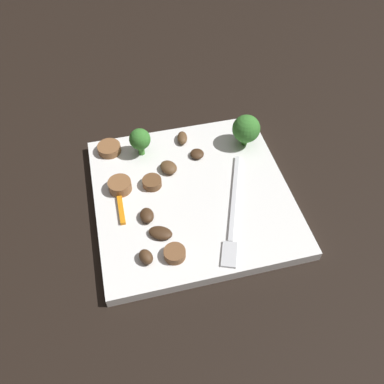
{
  "coord_description": "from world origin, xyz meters",
  "views": [
    {
      "loc": [
        0.34,
        -0.08,
        0.44
      ],
      "look_at": [
        0.0,
        0.0,
        0.02
      ],
      "focal_mm": 37.81,
      "sensor_mm": 36.0,
      "label": 1
    }
  ],
  "objects_px": {
    "mushroom_5": "(160,233)",
    "sausage_slice_2": "(109,149)",
    "broccoli_floret_1": "(140,140)",
    "mushroom_3": "(182,138)",
    "sausage_slice_0": "(175,254)",
    "pepper_strip_3": "(121,210)",
    "mushroom_1": "(147,215)",
    "mushroom_0": "(146,257)",
    "mushroom_4": "(169,167)",
    "sausage_slice_1": "(120,186)",
    "mushroom_2": "(197,154)",
    "plate": "(192,196)",
    "sausage_slice_3": "(152,182)",
    "fork": "(232,215)",
    "broccoli_floret_0": "(246,129)"
  },
  "relations": [
    {
      "from": "fork",
      "to": "sausage_slice_1",
      "type": "distance_m",
      "value": 0.16
    },
    {
      "from": "sausage_slice_1",
      "to": "pepper_strip_3",
      "type": "distance_m",
      "value": 0.04
    },
    {
      "from": "mushroom_5",
      "to": "sausage_slice_2",
      "type": "bearing_deg",
      "value": -164.36
    },
    {
      "from": "fork",
      "to": "mushroom_4",
      "type": "xyz_separation_m",
      "value": [
        -0.1,
        -0.06,
        0.0
      ]
    },
    {
      "from": "broccoli_floret_0",
      "to": "mushroom_4",
      "type": "bearing_deg",
      "value": -77.73
    },
    {
      "from": "broccoli_floret_0",
      "to": "mushroom_4",
      "type": "relative_size",
      "value": 1.89
    },
    {
      "from": "mushroom_0",
      "to": "mushroom_3",
      "type": "bearing_deg",
      "value": 155.39
    },
    {
      "from": "mushroom_0",
      "to": "mushroom_4",
      "type": "bearing_deg",
      "value": 157.96
    },
    {
      "from": "fork",
      "to": "mushroom_1",
      "type": "xyz_separation_m",
      "value": [
        -0.02,
        -0.11,
        0.0
      ]
    },
    {
      "from": "sausage_slice_3",
      "to": "mushroom_4",
      "type": "bearing_deg",
      "value": 128.34
    },
    {
      "from": "plate",
      "to": "mushroom_0",
      "type": "bearing_deg",
      "value": -41.13
    },
    {
      "from": "broccoli_floret_1",
      "to": "mushroom_3",
      "type": "height_order",
      "value": "broccoli_floret_1"
    },
    {
      "from": "sausage_slice_3",
      "to": "mushroom_3",
      "type": "distance_m",
      "value": 0.1
    },
    {
      "from": "fork",
      "to": "broccoli_floret_0",
      "type": "distance_m",
      "value": 0.14
    },
    {
      "from": "broccoli_floret_1",
      "to": "mushroom_3",
      "type": "bearing_deg",
      "value": 100.7
    },
    {
      "from": "mushroom_3",
      "to": "mushroom_5",
      "type": "distance_m",
      "value": 0.17
    },
    {
      "from": "fork",
      "to": "mushroom_2",
      "type": "distance_m",
      "value": 0.12
    },
    {
      "from": "mushroom_1",
      "to": "mushroom_0",
      "type": "bearing_deg",
      "value": -10.54
    },
    {
      "from": "broccoli_floret_1",
      "to": "sausage_slice_3",
      "type": "relative_size",
      "value": 1.66
    },
    {
      "from": "mushroom_3",
      "to": "sausage_slice_0",
      "type": "bearing_deg",
      "value": -15.36
    },
    {
      "from": "broccoli_floret_0",
      "to": "mushroom_2",
      "type": "distance_m",
      "value": 0.08
    },
    {
      "from": "sausage_slice_0",
      "to": "mushroom_4",
      "type": "distance_m",
      "value": 0.14
    },
    {
      "from": "plate",
      "to": "pepper_strip_3",
      "type": "bearing_deg",
      "value": -84.34
    },
    {
      "from": "mushroom_1",
      "to": "broccoli_floret_1",
      "type": "bearing_deg",
      "value": 174.26
    },
    {
      "from": "sausage_slice_1",
      "to": "mushroom_4",
      "type": "height_order",
      "value": "sausage_slice_1"
    },
    {
      "from": "mushroom_3",
      "to": "pepper_strip_3",
      "type": "relative_size",
      "value": 0.58
    },
    {
      "from": "sausage_slice_2",
      "to": "pepper_strip_3",
      "type": "height_order",
      "value": "sausage_slice_2"
    },
    {
      "from": "sausage_slice_2",
      "to": "sausage_slice_3",
      "type": "bearing_deg",
      "value": 31.99
    },
    {
      "from": "broccoli_floret_1",
      "to": "mushroom_4",
      "type": "height_order",
      "value": "broccoli_floret_1"
    },
    {
      "from": "sausage_slice_0",
      "to": "mushroom_5",
      "type": "relative_size",
      "value": 0.87
    },
    {
      "from": "broccoli_floret_0",
      "to": "mushroom_2",
      "type": "bearing_deg",
      "value": -83.64
    },
    {
      "from": "broccoli_floret_0",
      "to": "sausage_slice_0",
      "type": "distance_m",
      "value": 0.22
    },
    {
      "from": "sausage_slice_1",
      "to": "sausage_slice_2",
      "type": "height_order",
      "value": "sausage_slice_1"
    },
    {
      "from": "broccoli_floret_0",
      "to": "sausage_slice_1",
      "type": "distance_m",
      "value": 0.2
    },
    {
      "from": "pepper_strip_3",
      "to": "sausage_slice_2",
      "type": "bearing_deg",
      "value": -178.68
    },
    {
      "from": "mushroom_1",
      "to": "mushroom_4",
      "type": "relative_size",
      "value": 0.89
    },
    {
      "from": "sausage_slice_1",
      "to": "mushroom_3",
      "type": "xyz_separation_m",
      "value": [
        -0.07,
        0.1,
        -0.0
      ]
    },
    {
      "from": "broccoli_floret_0",
      "to": "sausage_slice_3",
      "type": "relative_size",
      "value": 1.91
    },
    {
      "from": "mushroom_1",
      "to": "sausage_slice_1",
      "type": "bearing_deg",
      "value": -154.4
    },
    {
      "from": "pepper_strip_3",
      "to": "broccoli_floret_0",
      "type": "bearing_deg",
      "value": 112.88
    },
    {
      "from": "mushroom_1",
      "to": "pepper_strip_3",
      "type": "xyz_separation_m",
      "value": [
        -0.02,
        -0.03,
        -0.0
      ]
    },
    {
      "from": "sausage_slice_2",
      "to": "mushroom_2",
      "type": "height_order",
      "value": "sausage_slice_2"
    },
    {
      "from": "sausage_slice_0",
      "to": "mushroom_5",
      "type": "bearing_deg",
      "value": -162.02
    },
    {
      "from": "broccoli_floret_1",
      "to": "mushroom_5",
      "type": "xyz_separation_m",
      "value": [
        0.15,
        0.0,
        -0.02
      ]
    },
    {
      "from": "mushroom_4",
      "to": "mushroom_5",
      "type": "bearing_deg",
      "value": -16.78
    },
    {
      "from": "sausage_slice_3",
      "to": "mushroom_3",
      "type": "xyz_separation_m",
      "value": [
        -0.08,
        0.06,
        0.0
      ]
    },
    {
      "from": "sausage_slice_0",
      "to": "sausage_slice_1",
      "type": "height_order",
      "value": "sausage_slice_1"
    },
    {
      "from": "sausage_slice_1",
      "to": "mushroom_2",
      "type": "height_order",
      "value": "sausage_slice_1"
    },
    {
      "from": "broccoli_floret_1",
      "to": "pepper_strip_3",
      "type": "height_order",
      "value": "broccoli_floret_1"
    },
    {
      "from": "sausage_slice_3",
      "to": "mushroom_2",
      "type": "relative_size",
      "value": 1.3
    }
  ]
}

